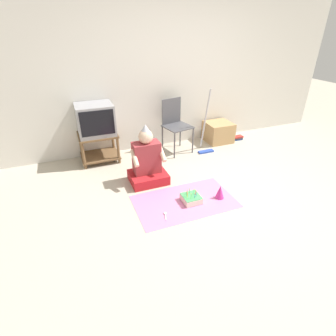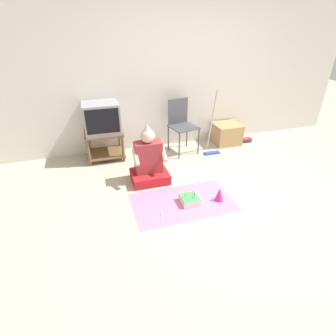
{
  "view_description": "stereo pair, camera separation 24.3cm",
  "coord_description": "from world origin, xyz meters",
  "px_view_note": "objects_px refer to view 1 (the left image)",
  "views": [
    {
      "loc": [
        -1.86,
        -2.2,
        2.02
      ],
      "look_at": [
        -0.75,
        0.6,
        0.35
      ],
      "focal_mm": 28.0,
      "sensor_mm": 36.0,
      "label": 1
    },
    {
      "loc": [
        -1.63,
        -2.28,
        2.02
      ],
      "look_at": [
        -0.75,
        0.6,
        0.35
      ],
      "focal_mm": 28.0,
      "sensor_mm": 36.0,
      "label": 2
    }
  ],
  "objects_px": {
    "birthday_cake": "(191,198)",
    "person_seated": "(147,163)",
    "dust_mop": "(206,135)",
    "party_hat_blue": "(220,192)",
    "cardboard_box_stack": "(218,132)",
    "folding_chair": "(175,122)",
    "book_pile": "(238,138)",
    "tv": "(95,119)"
  },
  "relations": [
    {
      "from": "person_seated",
      "to": "book_pile",
      "type": "bearing_deg",
      "value": 21.41
    },
    {
      "from": "tv",
      "to": "folding_chair",
      "type": "height_order",
      "value": "tv"
    },
    {
      "from": "book_pile",
      "to": "birthday_cake",
      "type": "distance_m",
      "value": 2.35
    },
    {
      "from": "folding_chair",
      "to": "cardboard_box_stack",
      "type": "distance_m",
      "value": 1.0
    },
    {
      "from": "tv",
      "to": "person_seated",
      "type": "height_order",
      "value": "tv"
    },
    {
      "from": "birthday_cake",
      "to": "book_pile",
      "type": "bearing_deg",
      "value": 40.92
    },
    {
      "from": "folding_chair",
      "to": "dust_mop",
      "type": "bearing_deg",
      "value": -27.37
    },
    {
      "from": "book_pile",
      "to": "folding_chair",
      "type": "bearing_deg",
      "value": 179.86
    },
    {
      "from": "person_seated",
      "to": "dust_mop",
      "type": "bearing_deg",
      "value": 25.16
    },
    {
      "from": "tv",
      "to": "birthday_cake",
      "type": "height_order",
      "value": "tv"
    },
    {
      "from": "tv",
      "to": "cardboard_box_stack",
      "type": "xyz_separation_m",
      "value": [
        2.26,
        -0.01,
        -0.52
      ]
    },
    {
      "from": "cardboard_box_stack",
      "to": "birthday_cake",
      "type": "distance_m",
      "value": 2.11
    },
    {
      "from": "person_seated",
      "to": "birthday_cake",
      "type": "bearing_deg",
      "value": -63.01
    },
    {
      "from": "folding_chair",
      "to": "dust_mop",
      "type": "distance_m",
      "value": 0.58
    },
    {
      "from": "dust_mop",
      "to": "birthday_cake",
      "type": "distance_m",
      "value": 1.6
    },
    {
      "from": "person_seated",
      "to": "party_hat_blue",
      "type": "distance_m",
      "value": 1.08
    },
    {
      "from": "cardboard_box_stack",
      "to": "person_seated",
      "type": "bearing_deg",
      "value": -152.08
    },
    {
      "from": "party_hat_blue",
      "to": "folding_chair",
      "type": "bearing_deg",
      "value": 88.78
    },
    {
      "from": "party_hat_blue",
      "to": "cardboard_box_stack",
      "type": "bearing_deg",
      "value": 59.8
    },
    {
      "from": "book_pile",
      "to": "person_seated",
      "type": "xyz_separation_m",
      "value": [
        -2.13,
        -0.84,
        0.25
      ]
    },
    {
      "from": "dust_mop",
      "to": "birthday_cake",
      "type": "bearing_deg",
      "value": -124.83
    },
    {
      "from": "party_hat_blue",
      "to": "dust_mop",
      "type": "bearing_deg",
      "value": 69.19
    },
    {
      "from": "tv",
      "to": "party_hat_blue",
      "type": "relative_size",
      "value": 3.1
    },
    {
      "from": "tv",
      "to": "cardboard_box_stack",
      "type": "height_order",
      "value": "tv"
    },
    {
      "from": "book_pile",
      "to": "person_seated",
      "type": "height_order",
      "value": "person_seated"
    },
    {
      "from": "birthday_cake",
      "to": "person_seated",
      "type": "bearing_deg",
      "value": 116.99
    },
    {
      "from": "dust_mop",
      "to": "person_seated",
      "type": "relative_size",
      "value": 1.31
    },
    {
      "from": "cardboard_box_stack",
      "to": "book_pile",
      "type": "distance_m",
      "value": 0.45
    },
    {
      "from": "book_pile",
      "to": "party_hat_blue",
      "type": "relative_size",
      "value": 1.05
    },
    {
      "from": "book_pile",
      "to": "person_seated",
      "type": "distance_m",
      "value": 2.31
    },
    {
      "from": "folding_chair",
      "to": "book_pile",
      "type": "distance_m",
      "value": 1.45
    },
    {
      "from": "tv",
      "to": "person_seated",
      "type": "relative_size",
      "value": 0.65
    },
    {
      "from": "folding_chair",
      "to": "party_hat_blue",
      "type": "distance_m",
      "value": 1.66
    },
    {
      "from": "tv",
      "to": "folding_chair",
      "type": "distance_m",
      "value": 1.33
    },
    {
      "from": "cardboard_box_stack",
      "to": "dust_mop",
      "type": "distance_m",
      "value": 0.57
    },
    {
      "from": "dust_mop",
      "to": "tv",
      "type": "bearing_deg",
      "value": 169.54
    },
    {
      "from": "folding_chair",
      "to": "book_pile",
      "type": "bearing_deg",
      "value": -0.14
    },
    {
      "from": "dust_mop",
      "to": "party_hat_blue",
      "type": "distance_m",
      "value": 1.47
    },
    {
      "from": "folding_chair",
      "to": "dust_mop",
      "type": "xyz_separation_m",
      "value": [
        0.48,
        -0.25,
        -0.22
      ]
    },
    {
      "from": "tv",
      "to": "birthday_cake",
      "type": "xyz_separation_m",
      "value": [
        0.9,
        -1.63,
        -0.66
      ]
    },
    {
      "from": "folding_chair",
      "to": "cardboard_box_stack",
      "type": "bearing_deg",
      "value": 4.29
    },
    {
      "from": "book_pile",
      "to": "tv",
      "type": "bearing_deg",
      "value": 178.16
    }
  ]
}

